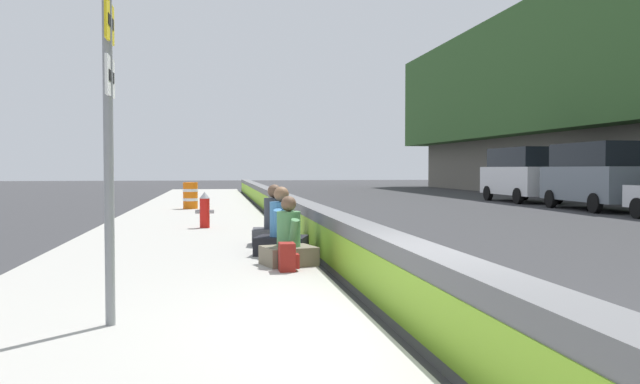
# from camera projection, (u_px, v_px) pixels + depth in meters

# --- Properties ---
(ground_plane) EXTENTS (160.00, 160.00, 0.00)m
(ground_plane) POSITION_uv_depth(u_px,v_px,m) (424.00, 336.00, 6.19)
(ground_plane) COLOR #353538
(ground_plane) RESTS_ON ground
(sidewalk_strip) EXTENTS (80.00, 4.40, 0.14)m
(sidewalk_strip) POSITION_uv_depth(u_px,v_px,m) (136.00, 341.00, 5.76)
(sidewalk_strip) COLOR #A8A59E
(sidewalk_strip) RESTS_ON ground_plane
(jersey_barrier) EXTENTS (76.00, 0.45, 0.85)m
(jersey_barrier) POSITION_uv_depth(u_px,v_px,m) (424.00, 292.00, 6.17)
(jersey_barrier) COLOR slate
(jersey_barrier) RESTS_ON ground_plane
(route_sign_post) EXTENTS (0.44, 0.09, 3.60)m
(route_sign_post) POSITION_uv_depth(u_px,v_px,m) (109.00, 99.00, 5.98)
(route_sign_post) COLOR gray
(route_sign_post) RESTS_ON sidewalk_strip
(fire_hydrant) EXTENTS (0.26, 0.46, 0.88)m
(fire_hydrant) POSITION_uv_depth(u_px,v_px,m) (205.00, 209.00, 15.94)
(fire_hydrant) COLOR red
(fire_hydrant) RESTS_ON sidewalk_strip
(seated_person_foreground) EXTENTS (0.80, 0.88, 1.04)m
(seated_person_foreground) POSITION_uv_depth(u_px,v_px,m) (289.00, 243.00, 9.81)
(seated_person_foreground) COLOR #706651
(seated_person_foreground) RESTS_ON sidewalk_strip
(seated_person_middle) EXTENTS (0.92, 1.00, 1.15)m
(seated_person_middle) POSITION_uv_depth(u_px,v_px,m) (281.00, 233.00, 10.99)
(seated_person_middle) COLOR black
(seated_person_middle) RESTS_ON sidewalk_strip
(seated_person_rear) EXTENTS (0.78, 0.89, 1.15)m
(seated_person_rear) POSITION_uv_depth(u_px,v_px,m) (274.00, 226.00, 12.40)
(seated_person_rear) COLOR #424247
(seated_person_rear) RESTS_ON sidewalk_strip
(backpack) EXTENTS (0.32, 0.28, 0.40)m
(backpack) POSITION_uv_depth(u_px,v_px,m) (288.00, 257.00, 9.24)
(backpack) COLOR maroon
(backpack) RESTS_ON sidewalk_strip
(construction_barrel) EXTENTS (0.54, 0.54, 0.95)m
(construction_barrel) POSITION_uv_depth(u_px,v_px,m) (190.00, 195.00, 23.42)
(construction_barrel) COLOR orange
(construction_barrel) RESTS_ON sidewalk_strip
(parked_car_fourth) EXTENTS (5.16, 2.23, 2.56)m
(parked_car_fourth) POSITION_uv_depth(u_px,v_px,m) (596.00, 175.00, 24.71)
(parked_car_fourth) COLOR slate
(parked_car_fourth) RESTS_ON ground_plane
(parked_car_midline) EXTENTS (5.11, 2.12, 2.56)m
(parked_car_midline) POSITION_uv_depth(u_px,v_px,m) (522.00, 173.00, 30.67)
(parked_car_midline) COLOR silver
(parked_car_midline) RESTS_ON ground_plane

